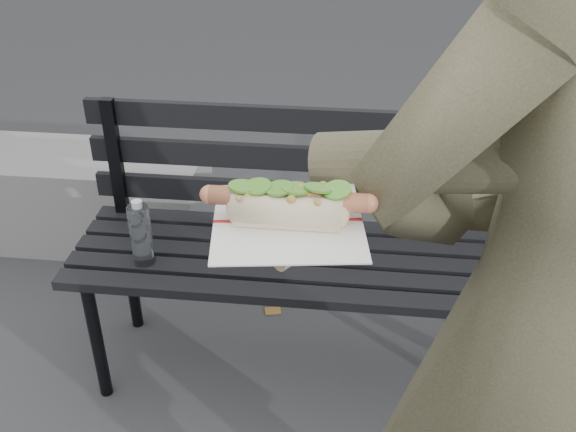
% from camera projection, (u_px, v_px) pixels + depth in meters
% --- Properties ---
extents(park_bench, '(1.50, 0.44, 0.88)m').
position_uv_depth(park_bench, '(315.00, 232.00, 2.07)').
color(park_bench, black).
rests_on(park_bench, ground).
extents(concrete_block, '(1.20, 0.40, 0.40)m').
position_uv_depth(concrete_block, '(67.00, 196.00, 2.90)').
color(concrete_block, slate).
rests_on(concrete_block, ground).
extents(person, '(0.79, 0.63, 1.89)m').
position_uv_depth(person, '(556.00, 335.00, 1.05)').
color(person, '#463F2F').
rests_on(person, ground).
extents(held_hotdog, '(0.63, 0.32, 0.20)m').
position_uv_depth(held_hotdog, '(444.00, 175.00, 0.88)').
color(held_hotdog, '#463F2F').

